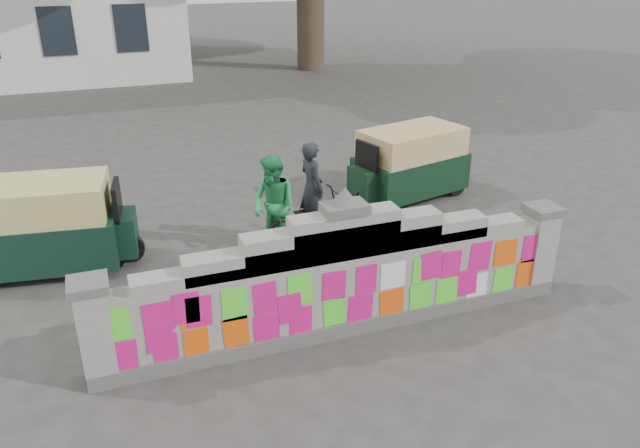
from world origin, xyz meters
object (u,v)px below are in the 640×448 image
object	(u,v)px
cyclist_rider	(312,202)
rickshaw_left	(45,225)
cyclist_bike	(312,219)
pedestrian	(274,206)
rickshaw_right	(409,163)

from	to	relation	value
cyclist_rider	rickshaw_left	world-z (taller)	cyclist_rider
cyclist_bike	rickshaw_left	xyz separation A→B (m)	(-4.12, 0.58, 0.29)
cyclist_bike	pedestrian	size ratio (longest dim) A/B	1.05
cyclist_bike	rickshaw_right	world-z (taller)	rickshaw_right
cyclist_rider	rickshaw_right	bearing A→B (deg)	-71.47
rickshaw_right	cyclist_bike	bearing A→B (deg)	14.70
pedestrian	rickshaw_left	world-z (taller)	pedestrian
rickshaw_right	rickshaw_left	bearing A→B (deg)	-6.97
pedestrian	rickshaw_right	world-z (taller)	pedestrian
pedestrian	rickshaw_left	xyz separation A→B (m)	(-3.45, 0.65, -0.08)
cyclist_bike	pedestrian	world-z (taller)	pedestrian
cyclist_rider	pedestrian	xyz separation A→B (m)	(-0.67, -0.07, 0.05)
cyclist_rider	pedestrian	size ratio (longest dim) A/B	0.94
rickshaw_left	cyclist_bike	bearing A→B (deg)	0.22
cyclist_bike	rickshaw_left	bearing A→B (deg)	72.14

